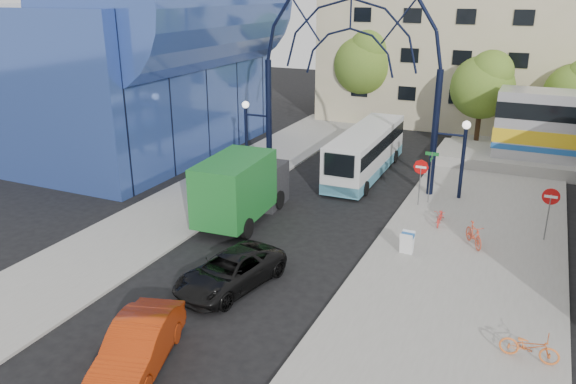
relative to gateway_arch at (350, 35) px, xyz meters
The scene contains 19 objects.
ground 16.41m from the gateway_arch, 90.00° to the right, with size 120.00×120.00×0.00m, color black.
sidewalk_east 15.37m from the gateway_arch, 51.34° to the right, with size 8.00×56.00×0.12m, color gray.
plaza_west 13.36m from the gateway_arch, 129.09° to the right, with size 5.00×50.00×0.12m, color gray.
gateway_arch is the anchor object (origin of this frame).
stop_sign 8.37m from the gateway_arch, 22.63° to the right, with size 0.80×0.07×2.50m.
do_not_enter_sign 13.43m from the gateway_arch, 19.99° to the right, with size 0.76×0.07×2.48m.
street_name_sign 8.38m from the gateway_arch, 15.07° to the right, with size 0.70×0.70×2.80m.
sandwich_board 12.52m from the gateway_arch, 55.09° to the right, with size 0.55×0.61×0.99m.
transit_hall 15.45m from the gateway_arch, behind, with size 16.50×18.00×14.50m.
apartment_block 21.12m from the gateway_arch, 84.55° to the left, with size 20.00×12.10×14.00m.
tree_north_a 13.98m from the gateway_arch, 62.83° to the left, with size 4.48×4.48×7.00m.
tree_north_b 16.72m from the gateway_arch, 103.68° to the left, with size 5.12×5.12×8.00m.
city_bus 7.45m from the gateway_arch, 76.18° to the left, with size 2.57×10.36×2.83m.
green_truck 10.39m from the gateway_arch, 111.60° to the right, with size 2.93×6.82×3.37m.
black_suv 15.68m from the gateway_arch, 89.86° to the right, with size 2.24×4.86×1.35m, color black.
red_sedan 20.51m from the gateway_arch, 90.10° to the right, with size 1.58×4.55×1.50m, color #A32C0A.
bike_near_a 11.04m from the gateway_arch, 33.31° to the right, with size 0.53×1.52×0.80m, color red.
bike_near_b 12.83m from the gateway_arch, 36.46° to the right, with size 0.49×1.75×1.05m, color #DF4A2C.
bike_far_a 19.23m from the gateway_arch, 52.03° to the right, with size 0.61×1.76×0.92m, color orange.
Camera 1 is at (10.08, -16.14, 10.91)m, focal length 35.00 mm.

